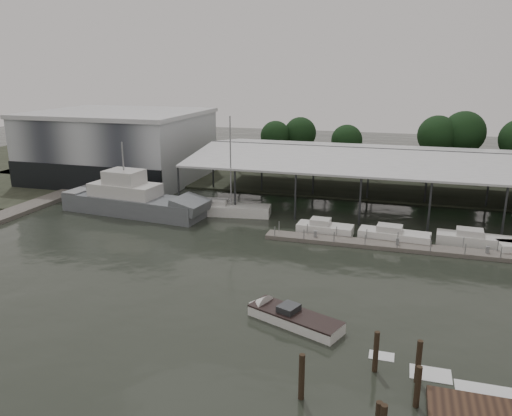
# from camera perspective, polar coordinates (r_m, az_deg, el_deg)

# --- Properties ---
(ground) EXTENTS (200.00, 200.00, 0.00)m
(ground) POSITION_cam_1_polar(r_m,az_deg,el_deg) (43.29, -3.47, -7.24)
(ground) COLOR #232821
(ground) RESTS_ON ground
(land_strip_far) EXTENTS (140.00, 30.00, 0.30)m
(land_strip_far) POSITION_cam_1_polar(r_m,az_deg,el_deg) (82.31, 6.52, 3.93)
(land_strip_far) COLOR #3B4131
(land_strip_far) RESTS_ON ground
(land_strip_west) EXTENTS (20.00, 40.00, 0.30)m
(land_strip_west) POSITION_cam_1_polar(r_m,az_deg,el_deg) (87.83, -21.72, 3.65)
(land_strip_west) COLOR #3B4131
(land_strip_west) RESTS_ON ground
(storage_warehouse) EXTENTS (24.50, 20.50, 10.50)m
(storage_warehouse) POSITION_cam_1_polar(r_m,az_deg,el_deg) (80.08, -15.28, 6.92)
(storage_warehouse) COLOR #AEB4B9
(storage_warehouse) RESTS_ON ground
(covered_boat_shed) EXTENTS (58.24, 24.00, 6.96)m
(covered_boat_shed) POSITION_cam_1_polar(r_m,az_deg,el_deg) (66.35, 19.14, 5.59)
(covered_boat_shed) COLOR silver
(covered_boat_shed) RESTS_ON ground
(trawler_dock) EXTENTS (3.00, 18.00, 0.50)m
(trawler_dock) POSITION_cam_1_polar(r_m,az_deg,el_deg) (69.53, -23.20, 0.64)
(trawler_dock) COLOR #6A665D
(trawler_dock) RESTS_ON ground
(floating_dock) EXTENTS (28.00, 2.00, 1.40)m
(floating_dock) POSITION_cam_1_polar(r_m,az_deg,el_deg) (50.27, 16.96, -4.34)
(floating_dock) COLOR #6A665D
(floating_dock) RESTS_ON ground
(grey_trawler) EXTENTS (18.66, 6.40, 8.84)m
(grey_trawler) POSITION_cam_1_polar(r_m,az_deg,el_deg) (61.11, -13.76, 0.81)
(grey_trawler) COLOR slate
(grey_trawler) RESTS_ON ground
(white_sailboat) EXTENTS (10.54, 4.01, 11.83)m
(white_sailboat) POSITION_cam_1_polar(r_m,az_deg,el_deg) (59.28, -3.51, -0.16)
(white_sailboat) COLOR white
(white_sailboat) RESTS_ON ground
(speedboat_underway) EXTENTS (17.57, 8.29, 2.00)m
(speedboat_underway) POSITION_cam_1_polar(r_m,az_deg,el_deg) (35.22, 3.63, -12.23)
(speedboat_underway) COLOR white
(speedboat_underway) RESTS_ON ground
(moored_cruiser_0) EXTENTS (5.87, 2.50, 1.70)m
(moored_cruiser_0) POSITION_cam_1_polar(r_m,az_deg,el_deg) (52.80, 7.81, -2.33)
(moored_cruiser_0) COLOR white
(moored_cruiser_0) RESTS_ON ground
(moored_cruiser_1) EXTENTS (7.16, 2.85, 1.70)m
(moored_cruiser_1) POSITION_cam_1_polar(r_m,az_deg,el_deg) (52.06, 15.44, -3.04)
(moored_cruiser_1) COLOR white
(moored_cruiser_1) RESTS_ON ground
(moored_cruiser_2) EXTENTS (7.19, 2.70, 1.70)m
(moored_cruiser_2) POSITION_cam_1_polar(r_m,az_deg,el_deg) (53.50, 23.61, -3.32)
(moored_cruiser_2) COLOR white
(moored_cruiser_2) RESTS_ON ground
(mooring_pilings) EXTENTS (6.22, 7.41, 3.64)m
(mooring_pilings) POSITION_cam_1_polar(r_m,az_deg,el_deg) (27.69, 13.76, -19.82)
(mooring_pilings) COLOR #36271B
(mooring_pilings) RESTS_ON ground
(horizon_tree_line) EXTENTS (67.10, 8.76, 10.22)m
(horizon_tree_line) POSITION_cam_1_polar(r_m,az_deg,el_deg) (86.32, 22.94, 7.29)
(horizon_tree_line) COLOR #322216
(horizon_tree_line) RESTS_ON ground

